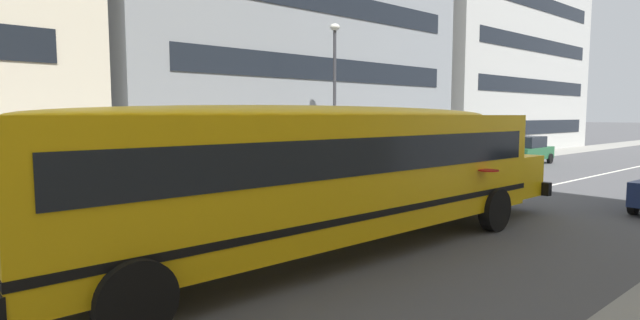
{
  "coord_description": "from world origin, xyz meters",
  "views": [
    {
      "loc": [
        -8.31,
        -8.65,
        2.89
      ],
      "look_at": [
        -1.31,
        -0.61,
        1.9
      ],
      "focal_mm": 27.2,
      "sensor_mm": 36.0,
      "label": 1
    }
  ],
  "objects": [
    {
      "name": "sidewalk_far",
      "position": [
        0.0,
        7.65,
        0.01
      ],
      "size": [
        120.0,
        3.0,
        0.01
      ],
      "primitive_type": "cube",
      "color": "gray",
      "rests_on": "ground_plane"
    },
    {
      "name": "street_lamp",
      "position": [
        6.1,
        6.95,
        4.31
      ],
      "size": [
        0.44,
        0.44,
        6.8
      ],
      "color": "#38383D",
      "rests_on": "ground_plane"
    },
    {
      "name": "ground_plane",
      "position": [
        0.0,
        0.0,
        0.0
      ],
      "size": [
        400.0,
        400.0,
        0.0
      ],
      "primitive_type": "plane",
      "color": "#4C4C4F"
    },
    {
      "name": "apartment_block_far_right",
      "position": [
        29.8,
        14.33,
        9.85
      ],
      "size": [
        20.32,
        10.4,
        19.7
      ],
      "color": "#B7B7B2",
      "rests_on": "ground_plane"
    },
    {
      "name": "parked_car_green_beside_sign",
      "position": [
        19.56,
        4.81,
        0.84
      ],
      "size": [
        3.99,
        2.05,
        1.64
      ],
      "rotation": [
        0.0,
        0.0,
        0.06
      ],
      "color": "#236038",
      "rests_on": "ground_plane"
    },
    {
      "name": "lane_centreline",
      "position": [
        0.0,
        0.0,
        0.0
      ],
      "size": [
        110.0,
        0.16,
        0.01
      ],
      "primitive_type": "cube",
      "color": "silver",
      "rests_on": "ground_plane"
    },
    {
      "name": "school_bus",
      "position": [
        -1.42,
        -1.21,
        1.83
      ],
      "size": [
        13.79,
        3.26,
        3.08
      ],
      "rotation": [
        0.0,
        0.0,
        0.0
      ],
      "color": "yellow",
      "rests_on": "ground_plane"
    }
  ]
}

